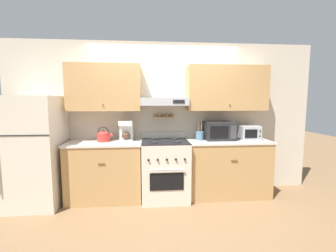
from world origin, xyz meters
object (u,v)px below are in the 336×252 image
(refrigerator, at_px, (35,151))
(stove_range, at_px, (165,169))
(coffee_maker, at_px, (126,131))
(utensil_crock, at_px, (200,135))
(microwave, at_px, (219,131))
(tea_kettle, at_px, (104,136))
(toaster_oven, at_px, (249,132))

(refrigerator, bearing_deg, stove_range, 1.37)
(coffee_maker, bearing_deg, utensil_crock, -1.23)
(stove_range, relative_size, utensil_crock, 3.48)
(microwave, xyz_separation_m, utensil_crock, (-0.33, -0.02, -0.07))
(stove_range, height_order, tea_kettle, tea_kettle)
(stove_range, distance_m, toaster_oven, 1.53)
(coffee_maker, xyz_separation_m, toaster_oven, (2.03, -0.03, -0.05))
(microwave, height_order, utensil_crock, microwave)
(tea_kettle, relative_size, toaster_oven, 0.79)
(microwave, bearing_deg, coffee_maker, 179.70)
(stove_range, xyz_separation_m, tea_kettle, (-0.97, 0.09, 0.54))
(tea_kettle, distance_m, coffee_maker, 0.36)
(refrigerator, bearing_deg, tea_kettle, 8.17)
(refrigerator, bearing_deg, utensil_crock, 3.19)
(coffee_maker, bearing_deg, stove_range, -11.00)
(stove_range, bearing_deg, refrigerator, -178.63)
(stove_range, relative_size, tea_kettle, 4.10)
(refrigerator, relative_size, utensil_crock, 5.50)
(tea_kettle, bearing_deg, microwave, 0.54)
(stove_range, relative_size, coffee_maker, 3.17)
(stove_range, bearing_deg, microwave, 7.04)
(stove_range, relative_size, refrigerator, 0.63)
(stove_range, distance_m, microwave, 1.10)
(coffee_maker, relative_size, utensil_crock, 1.10)
(toaster_oven, bearing_deg, refrigerator, -177.62)
(coffee_maker, distance_m, utensil_crock, 1.21)
(stove_range, xyz_separation_m, microwave, (0.91, 0.11, 0.61))
(stove_range, xyz_separation_m, refrigerator, (-1.96, -0.05, 0.35))
(tea_kettle, xyz_separation_m, utensil_crock, (1.56, 0.00, -0.01))
(refrigerator, height_order, tea_kettle, refrigerator)
(coffee_maker, distance_m, microwave, 1.53)
(refrigerator, distance_m, toaster_oven, 3.39)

